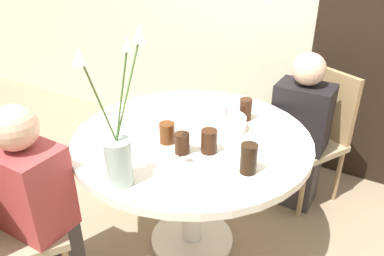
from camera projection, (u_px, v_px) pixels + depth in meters
name	position (u px, v px, depth m)	size (l,w,h in m)	color
ground_plane	(192.00, 240.00, 2.30)	(16.00, 16.00, 0.00)	#89755B
doorway_panel	(384.00, 45.00, 2.43)	(0.90, 0.01, 2.05)	black
dining_table	(192.00, 155.00, 2.01)	(1.24, 1.24, 0.74)	silver
chair_near_front	(316.00, 130.00, 2.51)	(0.54, 0.54, 0.89)	#9E896B
birthday_cake	(226.00, 123.00, 1.99)	(0.22, 0.22, 0.12)	white
flower_vase	(118.00, 145.00, 1.50)	(0.17, 0.28, 0.64)	#9EB2AD
side_plate	(201.00, 110.00, 2.22)	(0.18, 0.18, 0.01)	white
drink_glass_0	(167.00, 133.00, 1.86)	(0.08, 0.08, 0.11)	#51280F
drink_glass_1	(209.00, 141.00, 1.78)	(0.08, 0.08, 0.12)	#33190C
drink_glass_2	(246.00, 109.00, 2.09)	(0.07, 0.07, 0.12)	#33190C
drink_glass_3	(249.00, 159.00, 1.62)	(0.07, 0.07, 0.14)	black
drink_glass_4	(182.00, 143.00, 1.77)	(0.07, 0.07, 0.10)	#33190C
person_woman	(299.00, 137.00, 2.44)	(0.34, 0.24, 1.05)	#383333
person_boy	(36.00, 214.00, 1.77)	(0.34, 0.24, 1.05)	#383333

